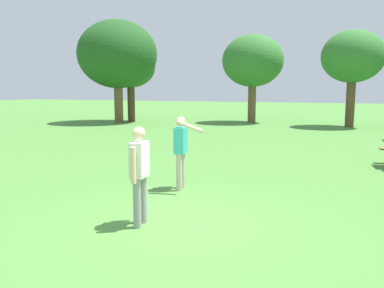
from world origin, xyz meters
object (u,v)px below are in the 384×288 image
(person_thrower, at_px, (139,169))
(tree_slender_mid, at_px, (353,57))
(tree_far_right, at_px, (253,61))
(person_catcher, at_px, (181,147))
(tree_tall_left, at_px, (117,55))
(tree_broad_center, at_px, (130,67))
(frisbee, at_px, (141,188))

(person_thrower, xyz_separation_m, tree_slender_mid, (3.13, 19.43, 3.09))
(person_thrower, bearing_deg, tree_slender_mid, 80.86)
(tree_far_right, height_order, tree_slender_mid, tree_far_right)
(person_catcher, bearing_deg, tree_slender_mid, 78.58)
(person_catcher, relative_size, tree_tall_left, 0.25)
(person_catcher, xyz_separation_m, tree_broad_center, (-10.44, 15.64, 2.72))
(tree_far_right, bearing_deg, tree_slender_mid, -8.40)
(person_catcher, xyz_separation_m, tree_slender_mid, (3.43, 17.00, 3.07))
(tree_far_right, bearing_deg, frisbee, -84.51)
(tree_slender_mid, bearing_deg, tree_far_right, 171.60)
(person_catcher, xyz_separation_m, frisbee, (-0.87, -0.28, -0.95))
(frisbee, relative_size, tree_tall_left, 0.04)
(tree_broad_center, xyz_separation_m, tree_slender_mid, (13.87, 1.36, 0.35))
(tree_tall_left, bearing_deg, tree_broad_center, 61.11)
(person_catcher, bearing_deg, person_thrower, -82.86)
(person_catcher, relative_size, tree_broad_center, 0.32)
(frisbee, bearing_deg, person_thrower, -61.37)
(person_catcher, distance_m, tree_tall_left, 18.71)
(tree_far_right, bearing_deg, person_catcher, -81.68)
(person_catcher, relative_size, frisbee, 6.27)
(person_thrower, xyz_separation_m, tree_tall_left, (-11.21, 17.23, 3.51))
(person_thrower, relative_size, tree_broad_center, 0.32)
(tree_slender_mid, bearing_deg, person_catcher, -101.42)
(tree_far_right, bearing_deg, person_thrower, -81.82)
(person_thrower, distance_m, tree_broad_center, 21.20)
(person_catcher, height_order, tree_far_right, tree_far_right)
(person_thrower, height_order, frisbee, person_thrower)
(tree_tall_left, xyz_separation_m, tree_broad_center, (0.47, 0.84, -0.77))
(person_thrower, relative_size, frisbee, 6.27)
(person_thrower, relative_size, tree_far_right, 0.29)
(frisbee, bearing_deg, tree_tall_left, 123.64)
(person_catcher, relative_size, tree_far_right, 0.29)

